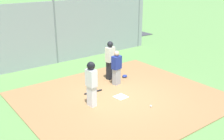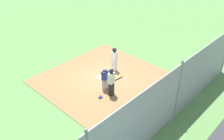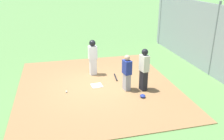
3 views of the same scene
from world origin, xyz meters
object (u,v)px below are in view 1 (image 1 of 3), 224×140
at_px(parked_car_red, 23,38).
at_px(home_plate, 121,97).
at_px(catcher_mask, 125,76).
at_px(baseball, 151,106).
at_px(catcher, 117,68).
at_px(runner, 91,81).
at_px(umpire, 110,60).
at_px(parked_car_white, 70,32).
at_px(baseball_bat, 93,92).

bearing_deg(parked_car_red, home_plate, 101.42).
distance_m(catcher_mask, parked_car_red, 8.24).
bearing_deg(baseball, catcher, -97.55).
distance_m(runner, parked_car_red, 9.55).
height_order(umpire, parked_car_red, umpire).
bearing_deg(parked_car_red, catcher, 106.00).
bearing_deg(umpire, parked_car_white, 153.21).
relative_size(catcher, baseball_bat, 1.91).
relative_size(catcher, parked_car_red, 0.33).
bearing_deg(parked_car_red, runner, 93.79).
bearing_deg(baseball, umpire, -98.78).
xyz_separation_m(umpire, runner, (2.07, 1.69, 0.04)).
relative_size(catcher, parked_car_white, 0.34).
distance_m(baseball_bat, parked_car_red, 8.60).
relative_size(baseball_bat, parked_car_red, 0.17).
bearing_deg(baseball, parked_car_red, -86.88).
xyz_separation_m(catcher_mask, parked_car_red, (1.69, -8.04, 0.52)).
height_order(home_plate, catcher, catcher).
bearing_deg(baseball, home_plate, -75.21).
bearing_deg(runner, parked_car_white, 60.67).
xyz_separation_m(runner, parked_car_white, (-4.19, -9.22, -0.36)).
distance_m(umpire, parked_car_white, 7.83).
xyz_separation_m(runner, baseball, (-1.60, 1.34, -0.90)).
relative_size(catcher_mask, parked_car_red, 0.05).
height_order(home_plate, baseball, baseball).
bearing_deg(parked_car_white, parked_car_red, 171.11).
relative_size(home_plate, parked_car_white, 0.10).
xyz_separation_m(catcher_mask, parked_car_white, (-1.49, -7.78, 0.52)).
xyz_separation_m(runner, baseball_bat, (-0.66, -0.91, -0.91)).
xyz_separation_m(home_plate, baseball_bat, (0.61, -0.98, 0.02)).
distance_m(runner, parked_car_white, 10.14).
bearing_deg(runner, catcher, 23.53).
bearing_deg(parked_car_white, umpire, -109.91).
bearing_deg(parked_car_red, baseball_bat, 97.50).
xyz_separation_m(home_plate, parked_car_red, (0.25, -9.55, 0.57)).
distance_m(home_plate, parked_car_white, 9.76).
xyz_separation_m(baseball, parked_car_red, (0.59, -10.82, 0.55)).
xyz_separation_m(baseball_bat, catcher_mask, (-2.05, -0.53, 0.03)).
bearing_deg(home_plate, baseball_bat, -57.99).
bearing_deg(runner, catcher_mask, 23.17).
bearing_deg(umpire, home_plate, -35.63).
xyz_separation_m(baseball, parked_car_white, (-2.59, -10.56, 0.55)).
xyz_separation_m(baseball_bat, baseball, (-0.95, 2.25, 0.01)).
relative_size(catcher_mask, baseball, 3.24).
relative_size(runner, baseball_bat, 2.14).
xyz_separation_m(home_plate, catcher_mask, (-1.44, -1.51, 0.05)).
height_order(umpire, parked_car_white, umpire).
bearing_deg(catcher_mask, parked_car_red, -78.14).
bearing_deg(catcher, home_plate, -40.78).
distance_m(runner, catcher_mask, 3.19).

